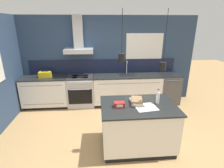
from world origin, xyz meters
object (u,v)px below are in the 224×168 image
dishwasher (168,88)px  yellow_toolbox (45,75)px  oven_range (81,91)px  bottle_on_island (158,97)px  book_stack (136,101)px  red_supply_box (119,105)px

dishwasher → yellow_toolbox: 3.72m
oven_range → bottle_on_island: 2.62m
book_stack → red_supply_box: size_ratio=1.77×
oven_range → yellow_toolbox: 1.12m
dishwasher → red_supply_box: (-1.80, -2.04, 0.50)m
bottle_on_island → red_supply_box: (-0.75, -0.09, -0.08)m
bottle_on_island → book_stack: bearing=177.6°
bottle_on_island → book_stack: (-0.41, 0.02, -0.07)m
dishwasher → bottle_on_island: size_ratio=3.09×
red_supply_box → bottle_on_island: bearing=6.6°
oven_range → dishwasher: same height
book_stack → red_supply_box: (-0.34, -0.10, -0.01)m
bottle_on_island → yellow_toolbox: (-2.63, 1.96, -0.04)m
oven_range → dishwasher: (2.70, 0.00, 0.00)m
oven_range → yellow_toolbox: bearing=179.7°
oven_range → red_supply_box: (0.89, -2.04, 0.50)m
dishwasher → book_stack: (-1.46, -1.94, 0.51)m
oven_range → red_supply_box: size_ratio=4.78×
red_supply_box → yellow_toolbox: size_ratio=0.56×
book_stack → yellow_toolbox: (-2.22, 1.94, 0.03)m
oven_range → dishwasher: 2.70m
dishwasher → yellow_toolbox: bearing=180.0°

